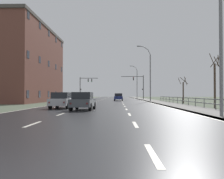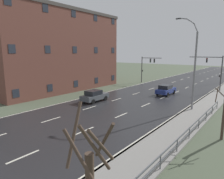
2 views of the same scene
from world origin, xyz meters
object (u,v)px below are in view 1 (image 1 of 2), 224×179
object	(u,v)px
traffic_signal_left	(85,84)
car_mid_centre	(119,97)
street_lamp_distant	(137,82)
brick_building	(17,65)
car_far_right	(62,100)
car_far_left	(85,98)
traffic_signal_right	(139,84)
street_lamp_foreground	(218,28)
street_lamp_midground	(149,74)
car_distant	(83,101)

from	to	relation	value
traffic_signal_left	car_mid_centre	bearing A→B (deg)	-47.48
street_lamp_distant	traffic_signal_left	xyz separation A→B (m)	(-14.21, -14.76, -1.16)
brick_building	car_far_right	bearing A→B (deg)	-57.26
traffic_signal_left	car_far_left	xyz separation A→B (m)	(2.70, -19.49, -3.09)
traffic_signal_left	traffic_signal_right	bearing A→B (deg)	-3.12
street_lamp_distant	traffic_signal_right	distance (m)	15.55
street_lamp_foreground	street_lamp_distant	bearing A→B (deg)	90.00
street_lamp_midground	car_far_right	distance (m)	24.34
brick_building	car_mid_centre	bearing A→B (deg)	21.10
street_lamp_foreground	car_far_left	distance (m)	29.22
car_distant	street_lamp_foreground	bearing A→B (deg)	-35.66
street_lamp_midground	car_far_right	world-z (taller)	street_lamp_midground
traffic_signal_left	car_distant	bearing A→B (deg)	-82.34
street_lamp_midground	traffic_signal_right	size ratio (longest dim) A/B	1.73
street_lamp_distant	traffic_signal_left	bearing A→B (deg)	-133.91
car_distant	street_lamp_distant	bearing A→B (deg)	82.23
street_lamp_foreground	street_lamp_midground	world-z (taller)	street_lamp_foreground
street_lamp_foreground	car_mid_centre	distance (m)	37.43
car_distant	car_mid_centre	xyz separation A→B (m)	(3.22, 29.91, 0.00)
traffic_signal_left	car_far_right	size ratio (longest dim) A/B	1.38
street_lamp_distant	car_far_left	size ratio (longest dim) A/B	2.50
traffic_signal_right	brick_building	xyz separation A→B (m)	(-23.80, -15.72, 2.85)
car_distant	street_lamp_midground	bearing A→B (deg)	70.90
street_lamp_midground	car_mid_centre	bearing A→B (deg)	131.93
car_far_left	car_distant	xyz separation A→B (m)	(2.57, -19.67, 0.00)
street_lamp_midground	traffic_signal_right	xyz separation A→B (m)	(-0.57, 14.86, -1.09)
street_lamp_foreground	street_lamp_midground	bearing A→B (deg)	90.03
car_mid_centre	traffic_signal_right	bearing A→B (deg)	59.85
car_far_left	car_far_right	bearing A→B (deg)	-90.36
car_far_left	street_lamp_midground	bearing A→B (deg)	17.87
street_lamp_foreground	car_distant	size ratio (longest dim) A/B	2.60
street_lamp_foreground	car_mid_centre	world-z (taller)	street_lamp_foreground
street_lamp_foreground	car_mid_centre	bearing A→B (deg)	98.86
traffic_signal_right	brick_building	bearing A→B (deg)	-146.56
street_lamp_foreground	car_far_right	world-z (taller)	street_lamp_foreground
street_lamp_distant	car_far_left	world-z (taller)	street_lamp_distant
street_lamp_midground	traffic_signal_right	world-z (taller)	street_lamp_midground
car_far_right	car_mid_centre	xyz separation A→B (m)	(5.66, 27.44, 0.00)
car_far_left	car_far_right	xyz separation A→B (m)	(0.14, -17.21, 0.00)
street_lamp_midground	traffic_signal_right	bearing A→B (deg)	92.19
street_lamp_distant	traffic_signal_right	world-z (taller)	street_lamp_distant
traffic_signal_right	traffic_signal_left	xyz separation A→B (m)	(-13.62, 0.74, -0.11)
car_mid_centre	street_lamp_distant	bearing A→B (deg)	77.54
brick_building	traffic_signal_right	bearing A→B (deg)	33.44
street_lamp_distant	car_mid_centre	bearing A→B (deg)	-103.40
street_lamp_foreground	brick_building	xyz separation A→B (m)	(-24.39, 29.52, 1.57)
street_lamp_midground	car_far_left	xyz separation A→B (m)	(-11.50, -3.89, -4.29)
traffic_signal_right	car_far_right	xyz separation A→B (m)	(-10.79, -35.96, -3.20)
car_far_right	traffic_signal_left	bearing A→B (deg)	95.01
street_lamp_distant	car_mid_centre	distance (m)	25.06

